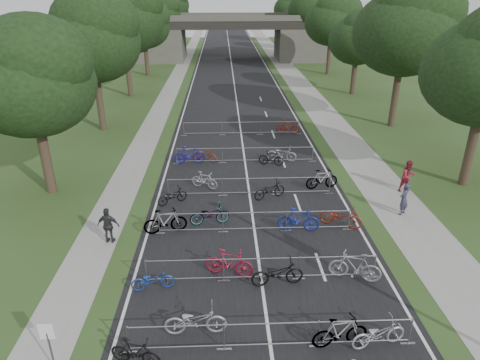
% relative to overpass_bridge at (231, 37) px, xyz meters
% --- Properties ---
extents(road, '(11.00, 140.00, 0.01)m').
position_rel_overpass_bridge_xyz_m(road, '(0.00, -15.00, -3.53)').
color(road, black).
rests_on(road, ground).
extents(sidewalk_right, '(3.00, 140.00, 0.01)m').
position_rel_overpass_bridge_xyz_m(sidewalk_right, '(8.00, -15.00, -3.53)').
color(sidewalk_right, gray).
rests_on(sidewalk_right, ground).
extents(sidewalk_left, '(2.00, 140.00, 0.01)m').
position_rel_overpass_bridge_xyz_m(sidewalk_left, '(-7.50, -15.00, -3.53)').
color(sidewalk_left, gray).
rests_on(sidewalk_left, ground).
extents(lane_markings, '(0.12, 140.00, 0.00)m').
position_rel_overpass_bridge_xyz_m(lane_markings, '(0.00, -15.00, -3.53)').
color(lane_markings, silver).
rests_on(lane_markings, ground).
extents(overpass_bridge, '(31.00, 8.00, 7.05)m').
position_rel_overpass_bridge_xyz_m(overpass_bridge, '(0.00, 0.00, 0.00)').
color(overpass_bridge, '#4D4B45').
rests_on(overpass_bridge, ground).
extents(park_sign, '(0.45, 0.06, 1.83)m').
position_rel_overpass_bridge_xyz_m(park_sign, '(-6.80, -62.00, -2.27)').
color(park_sign, '#4C4C51').
rests_on(park_sign, ground).
extents(tree_left_0, '(6.72, 6.72, 10.25)m').
position_rel_overpass_bridge_xyz_m(tree_left_0, '(-11.39, -49.07, 2.96)').
color(tree_left_0, '#33261C').
rests_on(tree_left_0, ground).
extents(tree_left_1, '(7.56, 7.56, 11.53)m').
position_rel_overpass_bridge_xyz_m(tree_left_1, '(-11.39, -37.07, 3.77)').
color(tree_left_1, '#33261C').
rests_on(tree_left_1, ground).
extents(tree_right_1, '(8.18, 8.18, 12.47)m').
position_rel_overpass_bridge_xyz_m(tree_right_1, '(13.11, -37.07, 4.37)').
color(tree_right_1, '#33261C').
rests_on(tree_right_1, ground).
extents(tree_left_2, '(8.40, 8.40, 12.81)m').
position_rel_overpass_bridge_xyz_m(tree_left_2, '(-11.39, -25.07, 4.58)').
color(tree_left_2, '#33261C').
rests_on(tree_left_2, ground).
extents(tree_right_2, '(6.16, 6.16, 9.39)m').
position_rel_overpass_bridge_xyz_m(tree_right_2, '(13.11, -25.07, 2.41)').
color(tree_right_2, '#33261C').
rests_on(tree_right_2, ground).
extents(tree_left_3, '(6.72, 6.72, 10.25)m').
position_rel_overpass_bridge_xyz_m(tree_left_3, '(-11.39, -13.07, 2.96)').
color(tree_left_3, '#33261C').
rests_on(tree_left_3, ground).
extents(tree_right_3, '(7.17, 7.17, 10.93)m').
position_rel_overpass_bridge_xyz_m(tree_right_3, '(13.11, -13.07, 3.39)').
color(tree_right_3, '#33261C').
rests_on(tree_right_3, ground).
extents(tree_left_4, '(7.56, 7.56, 11.53)m').
position_rel_overpass_bridge_xyz_m(tree_left_4, '(-11.39, -1.07, 3.77)').
color(tree_left_4, '#33261C').
rests_on(tree_left_4, ground).
extents(tree_right_4, '(8.18, 8.18, 12.47)m').
position_rel_overpass_bridge_xyz_m(tree_right_4, '(13.11, -1.07, 4.37)').
color(tree_right_4, '#33261C').
rests_on(tree_right_4, ground).
extents(tree_left_5, '(8.40, 8.40, 12.81)m').
position_rel_overpass_bridge_xyz_m(tree_left_5, '(-11.39, 10.93, 4.58)').
color(tree_left_5, '#33261C').
rests_on(tree_left_5, ground).
extents(tree_right_5, '(6.16, 6.16, 9.39)m').
position_rel_overpass_bridge_xyz_m(tree_right_5, '(13.11, 10.93, 2.41)').
color(tree_right_5, '#33261C').
rests_on(tree_right_5, ground).
extents(tree_left_6, '(6.72, 6.72, 10.25)m').
position_rel_overpass_bridge_xyz_m(tree_left_6, '(-11.39, 22.93, 2.96)').
color(tree_left_6, '#33261C').
rests_on(tree_left_6, ground).
extents(tree_right_6, '(7.17, 7.17, 10.93)m').
position_rel_overpass_bridge_xyz_m(tree_right_6, '(13.11, 22.93, 3.39)').
color(tree_right_6, '#33261C').
rests_on(tree_right_6, ground).
extents(barrier_row_1, '(9.70, 0.08, 1.10)m').
position_rel_overpass_bridge_xyz_m(barrier_row_1, '(0.00, -61.40, -2.99)').
color(barrier_row_1, gray).
rests_on(barrier_row_1, ground).
extents(barrier_row_2, '(9.70, 0.08, 1.10)m').
position_rel_overpass_bridge_xyz_m(barrier_row_2, '(0.00, -57.80, -2.99)').
color(barrier_row_2, gray).
rests_on(barrier_row_2, ground).
extents(barrier_row_3, '(9.70, 0.08, 1.10)m').
position_rel_overpass_bridge_xyz_m(barrier_row_3, '(0.00, -54.00, -2.99)').
color(barrier_row_3, gray).
rests_on(barrier_row_3, ground).
extents(barrier_row_4, '(9.70, 0.08, 1.10)m').
position_rel_overpass_bridge_xyz_m(barrier_row_4, '(0.00, -50.00, -2.99)').
color(barrier_row_4, gray).
rests_on(barrier_row_4, ground).
extents(barrier_row_5, '(9.70, 0.08, 1.10)m').
position_rel_overpass_bridge_xyz_m(barrier_row_5, '(0.00, -45.00, -2.99)').
color(barrier_row_5, gray).
rests_on(barrier_row_5, ground).
extents(barrier_row_6, '(9.70, 0.08, 1.10)m').
position_rel_overpass_bridge_xyz_m(barrier_row_6, '(0.00, -39.00, -2.99)').
color(barrier_row_6, gray).
rests_on(barrier_row_6, ground).
extents(bike_4, '(1.76, 0.91, 1.02)m').
position_rel_overpass_bridge_xyz_m(bike_4, '(-4.30, -61.90, -3.03)').
color(bike_4, black).
rests_on(bike_4, ground).
extents(bike_5, '(2.16, 0.81, 1.12)m').
position_rel_overpass_bridge_xyz_m(bike_5, '(-2.50, -60.63, -2.97)').
color(bike_5, '#929299').
rests_on(bike_5, ground).
extents(bike_6, '(1.99, 0.82, 1.16)m').
position_rel_overpass_bridge_xyz_m(bike_6, '(2.27, -61.38, -2.95)').
color(bike_6, gray).
rests_on(bike_6, ground).
extents(bike_7, '(2.03, 1.08, 1.01)m').
position_rel_overpass_bridge_xyz_m(bike_7, '(3.54, -61.43, -3.03)').
color(bike_7, '#A5A5AD').
rests_on(bike_7, ground).
extents(bike_8, '(1.77, 0.85, 0.89)m').
position_rel_overpass_bridge_xyz_m(bike_8, '(-4.30, -58.19, -3.09)').
color(bike_8, navy).
rests_on(bike_8, ground).
extents(bike_9, '(2.11, 1.08, 1.22)m').
position_rel_overpass_bridge_xyz_m(bike_9, '(-1.29, -57.42, -2.92)').
color(bike_9, maroon).
rests_on(bike_9, ground).
extents(bike_10, '(2.18, 0.97, 1.11)m').
position_rel_overpass_bridge_xyz_m(bike_10, '(0.60, -58.11, -2.98)').
color(bike_10, black).
rests_on(bike_10, ground).
extents(bike_11, '(2.18, 1.24, 1.26)m').
position_rel_overpass_bridge_xyz_m(bike_11, '(3.76, -57.92, -2.90)').
color(bike_11, gray).
rests_on(bike_11, ground).
extents(bike_12, '(2.16, 1.00, 1.25)m').
position_rel_overpass_bridge_xyz_m(bike_12, '(-4.30, -53.93, -2.91)').
color(bike_12, gray).
rests_on(bike_12, ground).
extents(bike_13, '(2.06, 0.99, 1.04)m').
position_rel_overpass_bridge_xyz_m(bike_13, '(-2.19, -53.18, -3.01)').
color(bike_13, gray).
rests_on(bike_13, ground).
extents(bike_14, '(2.10, 0.85, 1.22)m').
position_rel_overpass_bridge_xyz_m(bike_14, '(2.13, -54.00, -2.92)').
color(bike_14, navy).
rests_on(bike_14, ground).
extents(bike_15, '(2.22, 1.55, 1.11)m').
position_rel_overpass_bridge_xyz_m(bike_15, '(4.30, -53.66, -2.98)').
color(bike_15, maroon).
rests_on(bike_15, ground).
extents(bike_16, '(1.79, 1.41, 0.91)m').
position_rel_overpass_bridge_xyz_m(bike_16, '(-4.30, -50.86, -3.08)').
color(bike_16, black).
rests_on(bike_16, ground).
extents(bike_17, '(1.74, 1.22, 1.03)m').
position_rel_overpass_bridge_xyz_m(bike_17, '(-2.60, -48.96, -3.02)').
color(bike_17, '#A4A3AB').
rests_on(bike_17, ground).
extents(bike_18, '(2.04, 1.40, 1.01)m').
position_rel_overpass_bridge_xyz_m(bike_18, '(1.09, -50.42, -3.03)').
color(bike_18, black).
rests_on(bike_18, ground).
extents(bike_19, '(2.05, 0.94, 1.19)m').
position_rel_overpass_bridge_xyz_m(bike_19, '(4.30, -49.27, -2.94)').
color(bike_19, gray).
rests_on(bike_19, ground).
extents(bike_20, '(2.09, 0.71, 1.24)m').
position_rel_overpass_bridge_xyz_m(bike_20, '(-3.75, -45.01, -2.91)').
color(bike_20, '#201A91').
rests_on(bike_20, ground).
extents(bike_21, '(1.87, 1.30, 0.93)m').
position_rel_overpass_bridge_xyz_m(bike_21, '(-2.74, -44.62, -3.07)').
color(bike_21, '#953015').
rests_on(bike_21, ground).
extents(bike_22, '(1.76, 0.94, 1.02)m').
position_rel_overpass_bridge_xyz_m(bike_22, '(1.71, -45.53, -3.03)').
color(bike_22, black).
rests_on(bike_22, ground).
extents(bike_23, '(2.13, 1.20, 1.06)m').
position_rel_overpass_bridge_xyz_m(bike_23, '(2.51, -44.80, -3.00)').
color(bike_23, gray).
rests_on(bike_23, ground).
extents(bike_27, '(1.95, 1.05, 1.13)m').
position_rel_overpass_bridge_xyz_m(bike_27, '(3.78, -38.80, -2.97)').
color(bike_27, maroon).
rests_on(bike_27, ground).
extents(pedestrian_a, '(0.76, 0.75, 1.77)m').
position_rel_overpass_bridge_xyz_m(pedestrian_a, '(7.84, -52.57, -2.65)').
color(pedestrian_a, '#2E2E45').
rests_on(pedestrian_a, ground).
extents(pedestrian_b, '(1.09, 0.95, 1.90)m').
position_rel_overpass_bridge_xyz_m(pedestrian_b, '(9.16, -49.84, -2.59)').
color(pedestrian_b, maroon).
rests_on(pedestrian_b, ground).
extents(pedestrian_c, '(1.07, 0.54, 1.76)m').
position_rel_overpass_bridge_xyz_m(pedestrian_c, '(-6.80, -54.67, -2.65)').
color(pedestrian_c, '#29292B').
rests_on(pedestrian_c, ground).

